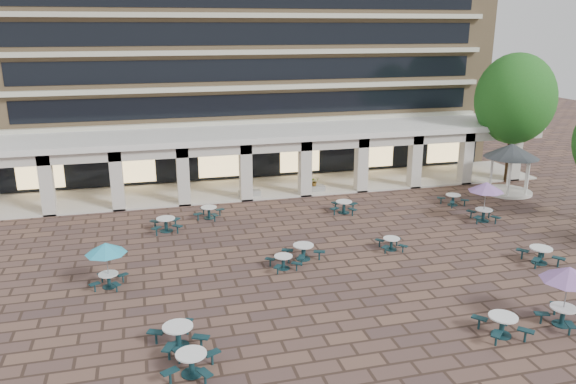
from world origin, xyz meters
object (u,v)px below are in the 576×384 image
object	(u,v)px
picnic_table_2	(502,324)
planter_right	(314,187)
picnic_table_1	(178,334)
gazebo	(511,156)
planter_left	(250,191)
picnic_table_0	(191,362)

from	to	relation	value
picnic_table_2	planter_right	distance (m)	20.55
picnic_table_1	gazebo	bearing A→B (deg)	11.69
picnic_table_2	planter_left	world-z (taller)	planter_left
picnic_table_2	planter_right	world-z (taller)	planter_right
gazebo	picnic_table_2	bearing A→B (deg)	-125.81
picnic_table_2	planter_right	size ratio (longest dim) A/B	1.29
picnic_table_1	planter_left	size ratio (longest dim) A/B	1.54
picnic_table_0	planter_left	size ratio (longest dim) A/B	1.45
picnic_table_1	planter_left	world-z (taller)	planter_left
picnic_table_0	picnic_table_1	bearing A→B (deg)	118.13
picnic_table_2	planter_left	size ratio (longest dim) A/B	1.29
picnic_table_2	planter_right	bearing A→B (deg)	96.36
picnic_table_2	planter_left	xyz separation A→B (m)	(-5.97, 20.52, -0.02)
gazebo	planter_left	bearing A→B (deg)	168.77
picnic_table_0	gazebo	world-z (taller)	gazebo
picnic_table_0	picnic_table_2	distance (m)	11.87
picnic_table_1	gazebo	size ratio (longest dim) A/B	0.60
planter_right	picnic_table_0	bearing A→B (deg)	-117.96
picnic_table_1	picnic_table_0	bearing A→B (deg)	-99.49
planter_left	picnic_table_1	bearing A→B (deg)	-108.89
picnic_table_2	planter_left	distance (m)	21.37
picnic_table_1	planter_right	world-z (taller)	planter_right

